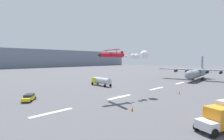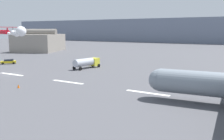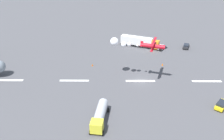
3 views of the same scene
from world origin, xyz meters
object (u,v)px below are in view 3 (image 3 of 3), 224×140
object	(u,v)px
followme_car_yellow	(186,46)
traffic_cone_near	(162,64)
stunt_biplane_red	(130,44)
airport_staff_sedan	(222,105)
fuel_tanker_truck	(100,115)
semi_truck_orange	(140,41)
traffic_cone_far	(92,65)

from	to	relation	value
followme_car_yellow	traffic_cone_near	bearing A→B (deg)	52.54
stunt_biplane_red	airport_staff_sedan	distance (m)	25.88
fuel_tanker_truck	semi_truck_orange	bearing A→B (deg)	-106.25
semi_truck_orange	airport_staff_sedan	xyz separation A→B (m)	(-14.71, 37.18, -1.33)
semi_truck_orange	traffic_cone_far	distance (m)	22.95
traffic_cone_near	fuel_tanker_truck	bearing A→B (deg)	56.58
stunt_biplane_red	followme_car_yellow	distance (m)	33.25
stunt_biplane_red	airport_staff_sedan	world-z (taller)	stunt_biplane_red
stunt_biplane_red	fuel_tanker_truck	world-z (taller)	stunt_biplane_red
stunt_biplane_red	fuel_tanker_truck	size ratio (longest dim) A/B	1.61
traffic_cone_far	airport_staff_sedan	bearing A→B (deg)	145.77
semi_truck_orange	fuel_tanker_truck	world-z (taller)	semi_truck_orange
stunt_biplane_red	traffic_cone_near	bearing A→B (deg)	-142.16
traffic_cone_near	airport_staff_sedan	bearing A→B (deg)	113.44
fuel_tanker_truck	followme_car_yellow	bearing A→B (deg)	-124.89
followme_car_yellow	airport_staff_sedan	size ratio (longest dim) A/B	1.03
stunt_biplane_red	semi_truck_orange	size ratio (longest dim) A/B	0.94
semi_truck_orange	airport_staff_sedan	bearing A→B (deg)	111.58
stunt_biplane_red	semi_truck_orange	xyz separation A→B (m)	(-5.45, -24.01, -8.18)
airport_staff_sedan	traffic_cone_far	xyz separation A→B (m)	(30.92, -21.04, -0.44)
stunt_biplane_red	airport_staff_sedan	size ratio (longest dim) A/B	3.11
fuel_tanker_truck	traffic_cone_near	bearing A→B (deg)	-123.42
stunt_biplane_red	fuel_tanker_truck	xyz separation A→B (m)	(6.96, 18.52, -8.58)
semi_truck_orange	traffic_cone_near	size ratio (longest dim) A/B	20.60
airport_staff_sedan	semi_truck_orange	bearing A→B (deg)	-68.42
fuel_tanker_truck	followme_car_yellow	distance (m)	50.66
traffic_cone_near	traffic_cone_far	world-z (taller)	same
airport_staff_sedan	traffic_cone_near	bearing A→B (deg)	-66.56
airport_staff_sedan	stunt_biplane_red	bearing A→B (deg)	-33.15
fuel_tanker_truck	traffic_cone_near	size ratio (longest dim) A/B	11.97
semi_truck_orange	traffic_cone_near	world-z (taller)	semi_truck_orange
stunt_biplane_red	traffic_cone_far	bearing A→B (deg)	-36.18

